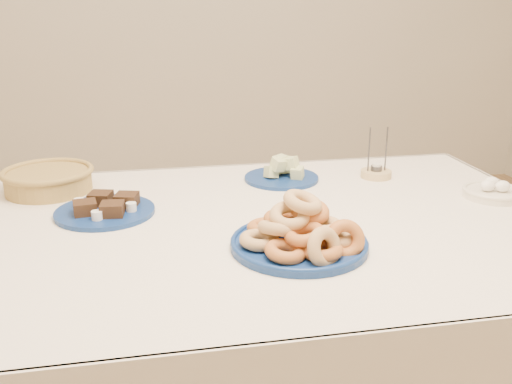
# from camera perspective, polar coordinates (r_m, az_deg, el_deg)

# --- Properties ---
(dining_table) EXTENTS (1.71, 1.11, 0.75)m
(dining_table) POSITION_cam_1_polar(r_m,az_deg,el_deg) (1.53, -0.36, -6.72)
(dining_table) COLOR brown
(dining_table) RESTS_ON ground
(donut_platter) EXTENTS (0.42, 0.42, 0.15)m
(donut_platter) POSITION_cam_1_polar(r_m,az_deg,el_deg) (1.33, 4.57, -4.28)
(donut_platter) COLOR navy
(donut_platter) RESTS_ON dining_table
(melon_plate) EXTENTS (0.25, 0.25, 0.08)m
(melon_plate) POSITION_cam_1_polar(r_m,az_deg,el_deg) (1.84, 2.65, 1.95)
(melon_plate) COLOR navy
(melon_plate) RESTS_ON dining_table
(brownie_plate) EXTENTS (0.32, 0.32, 0.05)m
(brownie_plate) POSITION_cam_1_polar(r_m,az_deg,el_deg) (1.60, -14.84, -1.65)
(brownie_plate) COLOR navy
(brownie_plate) RESTS_ON dining_table
(wicker_basket) EXTENTS (0.33, 0.33, 0.07)m
(wicker_basket) POSITION_cam_1_polar(r_m,az_deg,el_deg) (1.83, -20.06, 1.22)
(wicker_basket) COLOR olive
(wicker_basket) RESTS_ON dining_table
(candle_holder) EXTENTS (0.10, 0.10, 0.17)m
(candle_holder) POSITION_cam_1_polar(r_m,az_deg,el_deg) (1.91, 11.91, 1.91)
(candle_holder) COLOR tan
(candle_holder) RESTS_ON dining_table
(egg_bowl) EXTENTS (0.19, 0.19, 0.06)m
(egg_bowl) POSITION_cam_1_polar(r_m,az_deg,el_deg) (1.81, 22.59, 0.05)
(egg_bowl) COLOR silver
(egg_bowl) RESTS_ON dining_table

